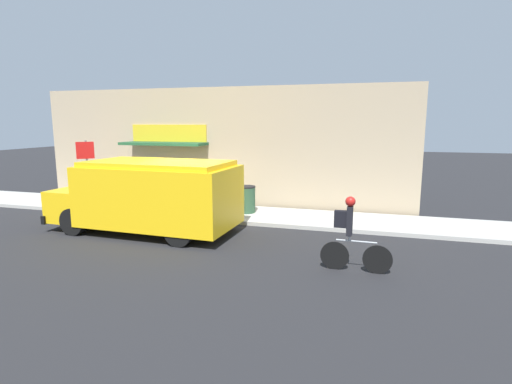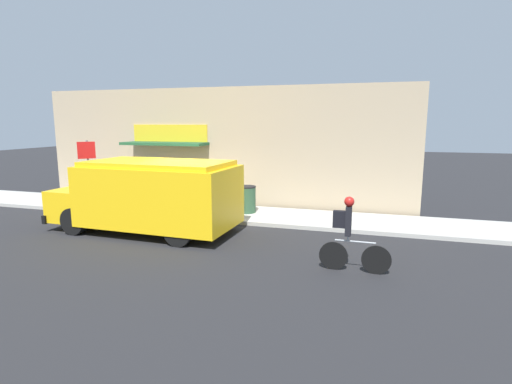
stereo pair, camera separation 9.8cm
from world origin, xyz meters
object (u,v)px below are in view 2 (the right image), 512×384
Objects in this scene: school_bus at (150,195)px; stop_sign_post at (88,162)px; cyclist at (350,235)px; trash_bin at (246,199)px.

school_bus is 4.33m from stop_sign_post.
cyclist is 1.80× the size of trash_bin.
cyclist is at bearing -49.10° from trash_bin.
stop_sign_post is 5.92m from trash_bin.
school_bus is at bearing 165.92° from cyclist.
cyclist is 10.14m from stop_sign_post.
cyclist is (5.68, -1.53, -0.28)m from school_bus.
school_bus is 3.39× the size of cyclist.
trash_bin is (-3.67, 4.24, -0.23)m from cyclist.
stop_sign_post reaches higher than trash_bin.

